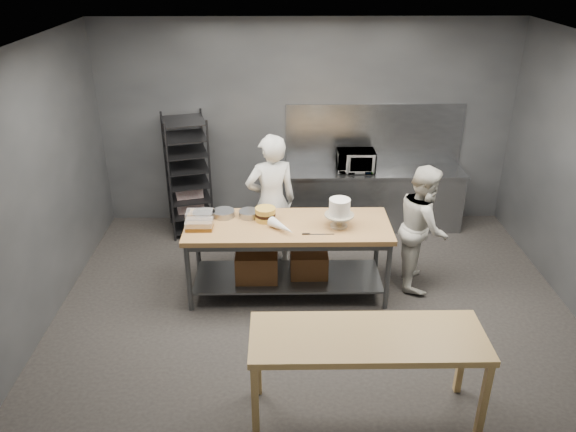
{
  "coord_description": "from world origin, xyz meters",
  "views": [
    {
      "loc": [
        -0.38,
        -5.44,
        3.86
      ],
      "look_at": [
        -0.3,
        0.36,
        1.05
      ],
      "focal_mm": 35.0,
      "sensor_mm": 36.0,
      "label": 1
    }
  ],
  "objects_px": {
    "work_table": "(284,250)",
    "chef_right": "(423,227)",
    "chef_behind": "(271,202)",
    "layer_cake": "(265,214)",
    "microwave": "(356,161)",
    "speed_rack": "(188,176)",
    "near_counter": "(367,344)",
    "frosted_cake_stand": "(340,210)"
  },
  "relations": [
    {
      "from": "work_table",
      "to": "near_counter",
      "type": "distance_m",
      "value": 2.18
    },
    {
      "from": "work_table",
      "to": "microwave",
      "type": "xyz_separation_m",
      "value": [
        1.05,
        1.77,
        0.48
      ]
    },
    {
      "from": "chef_right",
      "to": "layer_cake",
      "type": "xyz_separation_m",
      "value": [
        -1.9,
        -0.08,
        0.22
      ]
    },
    {
      "from": "chef_behind",
      "to": "layer_cake",
      "type": "bearing_deg",
      "value": 67.9
    },
    {
      "from": "work_table",
      "to": "microwave",
      "type": "distance_m",
      "value": 2.11
    },
    {
      "from": "microwave",
      "to": "layer_cake",
      "type": "distance_m",
      "value": 2.09
    },
    {
      "from": "near_counter",
      "to": "layer_cake",
      "type": "relative_size",
      "value": 8.33
    },
    {
      "from": "chef_behind",
      "to": "layer_cake",
      "type": "distance_m",
      "value": 0.56
    },
    {
      "from": "work_table",
      "to": "chef_right",
      "type": "height_order",
      "value": "chef_right"
    },
    {
      "from": "near_counter",
      "to": "speed_rack",
      "type": "xyz_separation_m",
      "value": [
        -2.07,
        3.74,
        0.04
      ]
    },
    {
      "from": "work_table",
      "to": "frosted_cake_stand",
      "type": "xyz_separation_m",
      "value": [
        0.63,
        -0.07,
        0.56
      ]
    },
    {
      "from": "near_counter",
      "to": "chef_behind",
      "type": "height_order",
      "value": "chef_behind"
    },
    {
      "from": "microwave",
      "to": "frosted_cake_stand",
      "type": "relative_size",
      "value": 1.58
    },
    {
      "from": "work_table",
      "to": "chef_right",
      "type": "bearing_deg",
      "value": 6.21
    },
    {
      "from": "work_table",
      "to": "chef_behind",
      "type": "xyz_separation_m",
      "value": [
        -0.16,
        0.66,
        0.33
      ]
    },
    {
      "from": "speed_rack",
      "to": "chef_right",
      "type": "bearing_deg",
      "value": -26.17
    },
    {
      "from": "chef_behind",
      "to": "layer_cake",
      "type": "xyz_separation_m",
      "value": [
        -0.06,
        -0.55,
        0.1
      ]
    },
    {
      "from": "chef_behind",
      "to": "microwave",
      "type": "bearing_deg",
      "value": -153.14
    },
    {
      "from": "work_table",
      "to": "near_counter",
      "type": "height_order",
      "value": "work_table"
    },
    {
      "from": "layer_cake",
      "to": "chef_behind",
      "type": "bearing_deg",
      "value": 83.64
    },
    {
      "from": "work_table",
      "to": "chef_behind",
      "type": "relative_size",
      "value": 1.33
    },
    {
      "from": "chef_behind",
      "to": "chef_right",
      "type": "height_order",
      "value": "chef_behind"
    },
    {
      "from": "speed_rack",
      "to": "chef_behind",
      "type": "relative_size",
      "value": 0.97
    },
    {
      "from": "frosted_cake_stand",
      "to": "layer_cake",
      "type": "distance_m",
      "value": 0.88
    },
    {
      "from": "chef_behind",
      "to": "near_counter",
      "type": "bearing_deg",
      "value": 91.64
    },
    {
      "from": "near_counter",
      "to": "chef_right",
      "type": "height_order",
      "value": "chef_right"
    },
    {
      "from": "work_table",
      "to": "near_counter",
      "type": "xyz_separation_m",
      "value": [
        0.69,
        -2.06,
        0.24
      ]
    },
    {
      "from": "frosted_cake_stand",
      "to": "chef_behind",
      "type": "bearing_deg",
      "value": 137.54
    },
    {
      "from": "chef_behind",
      "to": "frosted_cake_stand",
      "type": "relative_size",
      "value": 5.25
    },
    {
      "from": "work_table",
      "to": "layer_cake",
      "type": "xyz_separation_m",
      "value": [
        -0.22,
        0.11,
        0.43
      ]
    },
    {
      "from": "frosted_cake_stand",
      "to": "work_table",
      "type": "bearing_deg",
      "value": 173.77
    },
    {
      "from": "speed_rack",
      "to": "chef_right",
      "type": "distance_m",
      "value": 3.41
    },
    {
      "from": "speed_rack",
      "to": "microwave",
      "type": "height_order",
      "value": "speed_rack"
    },
    {
      "from": "microwave",
      "to": "chef_right",
      "type": "bearing_deg",
      "value": -68.16
    },
    {
      "from": "layer_cake",
      "to": "microwave",
      "type": "bearing_deg",
      "value": 52.59
    },
    {
      "from": "chef_behind",
      "to": "microwave",
      "type": "xyz_separation_m",
      "value": [
        1.21,
        1.11,
        0.15
      ]
    },
    {
      "from": "frosted_cake_stand",
      "to": "layer_cake",
      "type": "bearing_deg",
      "value": 168.38
    },
    {
      "from": "microwave",
      "to": "frosted_cake_stand",
      "type": "bearing_deg",
      "value": -102.78
    },
    {
      "from": "work_table",
      "to": "microwave",
      "type": "relative_size",
      "value": 4.43
    },
    {
      "from": "layer_cake",
      "to": "chef_right",
      "type": "bearing_deg",
      "value": 2.3
    },
    {
      "from": "frosted_cake_stand",
      "to": "chef_right",
      "type": "bearing_deg",
      "value": 13.48
    },
    {
      "from": "work_table",
      "to": "chef_right",
      "type": "distance_m",
      "value": 1.71
    }
  ]
}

